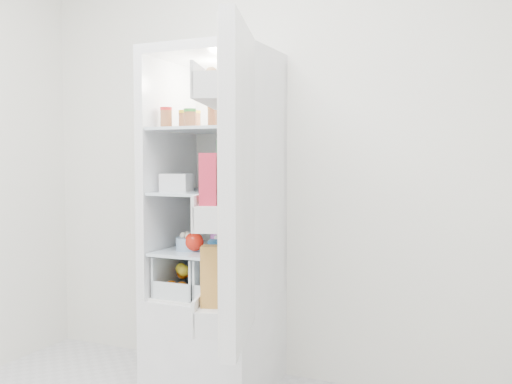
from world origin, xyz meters
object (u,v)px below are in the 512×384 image
at_px(refrigerator, 219,262).
at_px(fridge_door, 232,192).
at_px(mushroom_bowl, 190,244).
at_px(red_cabbage, 225,237).

height_order(refrigerator, fridge_door, refrigerator).
distance_m(refrigerator, fridge_door, 0.85).
xyz_separation_m(refrigerator, mushroom_bowl, (-0.10, -0.14, 0.12)).
bearing_deg(fridge_door, mushroom_bowl, 27.84).
relative_size(refrigerator, mushroom_bowl, 12.50).
bearing_deg(refrigerator, fridge_door, -57.86).
height_order(red_cabbage, fridge_door, fridge_door).
bearing_deg(red_cabbage, refrigerator, 130.33).
xyz_separation_m(red_cabbage, mushroom_bowl, (-0.19, -0.03, -0.04)).
distance_m(refrigerator, mushroom_bowl, 0.21).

